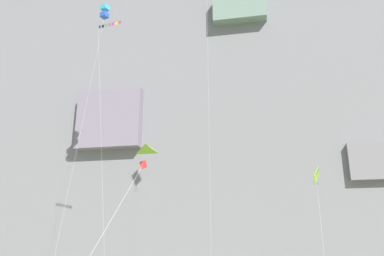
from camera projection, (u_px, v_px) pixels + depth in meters
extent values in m
cube|color=gray|center=(246.00, 75.00, 77.39)|extent=(180.00, 27.05, 73.66)
cube|color=gray|center=(110.00, 120.00, 64.39)|extent=(10.55, 2.78, 9.60)
cube|color=gray|center=(240.00, 12.00, 66.55)|extent=(8.58, 4.08, 4.64)
cube|color=gray|center=(384.00, 161.00, 55.04)|extent=(9.48, 2.24, 5.21)
pyramid|color=#8CCC33|center=(135.00, 163.00, 19.17)|extent=(0.93, 1.36, 0.28)
cube|color=red|center=(143.00, 165.00, 19.04)|extent=(0.39, 0.07, 0.42)
cylinder|color=silver|center=(98.00, 243.00, 15.90)|extent=(2.03, 4.70, 7.31)
cylinder|color=silver|center=(209.00, 116.00, 40.50)|extent=(0.31, 1.46, 33.42)
cylinder|color=black|center=(110.00, 23.00, 47.60)|extent=(3.17, 0.59, 0.02)
cube|color=navy|center=(100.00, 27.00, 48.01)|extent=(0.30, 0.08, 0.33)
cube|color=black|center=(103.00, 26.00, 47.85)|extent=(0.31, 0.10, 0.34)
cube|color=green|center=(106.00, 25.00, 47.70)|extent=(0.30, 0.09, 0.34)
cube|color=#CC3399|center=(110.00, 25.00, 47.54)|extent=(0.30, 0.08, 0.33)
cube|color=#CC3399|center=(113.00, 24.00, 47.38)|extent=(0.30, 0.08, 0.33)
cube|color=yellow|center=(116.00, 23.00, 47.23)|extent=(0.30, 0.10, 0.34)
cube|color=red|center=(120.00, 22.00, 47.07)|extent=(0.31, 0.11, 0.33)
cylinder|color=silver|center=(101.00, 141.00, 42.02)|extent=(4.09, 2.57, 29.58)
cube|color=#8CCC33|center=(316.00, 176.00, 32.05)|extent=(0.54, 1.56, 1.56)
cylinder|color=black|center=(316.00, 176.00, 32.05)|extent=(0.53, 0.02, 1.25)
cube|color=navy|center=(317.00, 183.00, 31.86)|extent=(0.05, 0.19, 0.10)
cube|color=purple|center=(317.00, 188.00, 31.76)|extent=(0.03, 0.19, 0.10)
cube|color=purple|center=(318.00, 192.00, 31.65)|extent=(0.07, 0.19, 0.10)
cube|color=teal|center=(318.00, 196.00, 31.55)|extent=(0.05, 0.19, 0.10)
cube|color=green|center=(319.00, 200.00, 31.45)|extent=(0.03, 0.19, 0.10)
cylinder|color=silver|center=(322.00, 237.00, 28.98)|extent=(0.37, 3.50, 9.13)
cube|color=#38B2D1|center=(105.00, 8.00, 53.08)|extent=(1.14, 1.14, 0.62)
cube|color=blue|center=(105.00, 15.00, 52.73)|extent=(1.14, 1.14, 0.62)
cylinder|color=black|center=(108.00, 11.00, 52.84)|extent=(0.03, 0.03, 1.66)
cylinder|color=black|center=(102.00, 12.00, 52.98)|extent=(0.03, 0.03, 1.66)
cylinder|color=silver|center=(80.00, 132.00, 45.09)|extent=(1.09, 5.42, 33.14)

